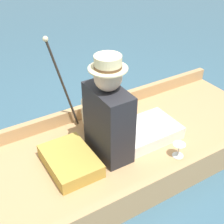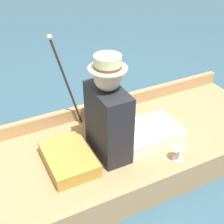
% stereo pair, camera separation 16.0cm
% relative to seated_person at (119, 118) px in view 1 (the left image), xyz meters
% --- Properties ---
extents(ground_plane, '(16.00, 16.00, 0.00)m').
position_rel_seated_person_xyz_m(ground_plane, '(-0.01, 0.01, -0.43)').
color(ground_plane, '#385B70').
extents(punt_boat, '(1.15, 2.98, 0.26)m').
position_rel_seated_person_xyz_m(punt_boat, '(-0.01, 0.01, -0.35)').
color(punt_boat, tan).
rests_on(punt_boat, ground_plane).
extents(seat_cushion, '(0.50, 0.35, 0.11)m').
position_rel_seated_person_xyz_m(seat_cushion, '(-0.01, -0.44, -0.24)').
color(seat_cushion, '#B7933D').
rests_on(seat_cushion, punt_boat).
extents(seated_person, '(0.43, 0.80, 0.85)m').
position_rel_seated_person_xyz_m(seated_person, '(0.00, 0.00, 0.00)').
color(seated_person, white).
rests_on(seated_person, punt_boat).
extents(teddy_bear, '(0.26, 0.15, 0.37)m').
position_rel_seated_person_xyz_m(teddy_bear, '(-0.36, -0.07, -0.13)').
color(teddy_bear, beige).
rests_on(teddy_bear, punt_boat).
extents(wine_glass, '(0.10, 0.10, 0.12)m').
position_rel_seated_person_xyz_m(wine_glass, '(0.34, 0.35, -0.21)').
color(wine_glass, silver).
rests_on(wine_glass, punt_boat).
extents(walking_cane, '(0.04, 0.25, 0.89)m').
position_rel_seated_person_xyz_m(walking_cane, '(-0.49, -0.26, 0.22)').
color(walking_cane, '#2D2823').
rests_on(walking_cane, punt_boat).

